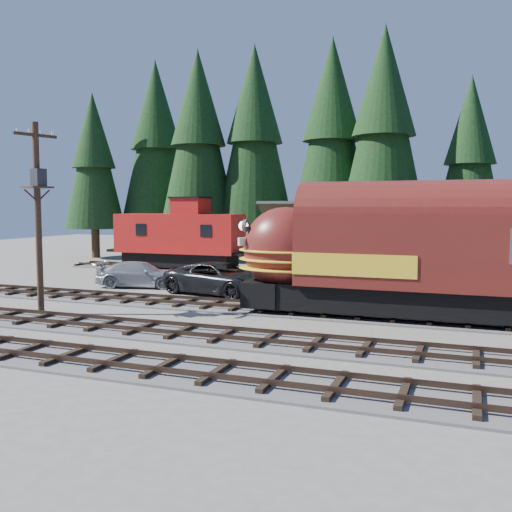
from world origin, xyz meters
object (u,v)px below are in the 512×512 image
(locomotive, at_px, (417,260))
(utility_pole, at_px, (38,206))
(depot, at_px, (384,243))
(caboose, at_px, (180,237))
(pickup_truck_a, at_px, (219,278))
(pickup_truck_b, at_px, (140,274))

(locomotive, relative_size, utility_pole, 1.94)
(locomotive, xyz_separation_m, utility_pole, (-16.43, -4.59, 2.34))
(depot, relative_size, utility_pole, 1.45)
(depot, bearing_deg, locomotive, -70.29)
(caboose, distance_m, utility_pole, 18.96)
(caboose, height_order, pickup_truck_a, caboose)
(pickup_truck_b, bearing_deg, utility_pole, 169.55)
(caboose, bearing_deg, utility_pole, -81.47)
(pickup_truck_a, xyz_separation_m, pickup_truck_b, (-5.77, 0.87, -0.12))
(locomotive, distance_m, pickup_truck_a, 11.88)
(pickup_truck_a, bearing_deg, caboose, 50.67)
(utility_pole, height_order, pickup_truck_a, utility_pole)
(caboose, xyz_separation_m, pickup_truck_a, (8.08, -10.26, -1.70))
(depot, distance_m, caboose, 18.48)
(utility_pole, relative_size, pickup_truck_a, 1.35)
(caboose, relative_size, utility_pole, 1.15)
(pickup_truck_a, bearing_deg, locomotive, -96.08)
(utility_pole, bearing_deg, depot, 54.29)
(depot, distance_m, utility_pole, 18.06)
(caboose, distance_m, pickup_truck_a, 13.17)
(depot, xyz_separation_m, utility_pole, (-14.10, -11.09, 2.08))
(depot, bearing_deg, pickup_truck_b, -172.60)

